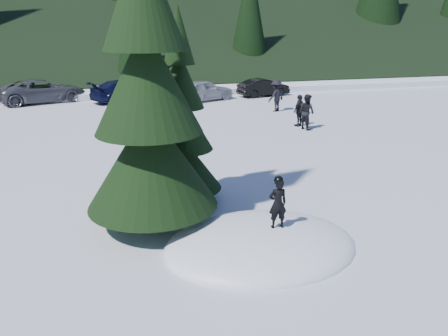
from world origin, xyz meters
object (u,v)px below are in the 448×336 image
object	(u,v)px
adult_0	(307,112)
car_2	(42,91)
adult_2	(276,96)
spruce_short	(181,130)
spruce_tall	(148,94)
car_4	(203,90)
car_5	(263,87)
child_skier	(278,204)
car_3	(127,91)
adult_1	(299,111)

from	to	relation	value
adult_0	car_2	world-z (taller)	adult_0
car_2	adult_2	bearing A→B (deg)	-137.49
spruce_short	spruce_tall	bearing A→B (deg)	-125.54
spruce_short	car_4	bearing A→B (deg)	75.00
adult_0	adult_2	xyz separation A→B (m)	(0.33, 4.71, 0.06)
spruce_short	adult_2	bearing A→B (deg)	57.33
car_5	child_skier	bearing A→B (deg)	148.15
child_skier	spruce_short	bearing A→B (deg)	-63.12
car_4	car_3	bearing A→B (deg)	52.33
spruce_tall	car_2	distance (m)	21.31
spruce_tall	adult_1	bearing A→B (deg)	48.57
car_3	car_4	bearing A→B (deg)	-127.18
adult_1	car_2	distance (m)	17.21
spruce_short	adult_2	xyz separation A→B (m)	(7.78, 12.13, -1.19)
spruce_short	child_skier	bearing A→B (deg)	-64.70
child_skier	car_5	xyz separation A→B (m)	(7.56, 21.04, -0.44)
child_skier	car_3	size ratio (longest dim) A/B	0.24
spruce_tall	car_2	bearing A→B (deg)	102.99
adult_1	adult_2	size ratio (longest dim) A/B	0.86
child_skier	car_4	size ratio (longest dim) A/B	0.28
spruce_tall	car_4	world-z (taller)	spruce_tall
adult_2	car_2	distance (m)	15.28
car_4	spruce_tall	bearing A→B (deg)	139.52
car_2	car_3	distance (m)	5.47
car_3	child_skier	bearing A→B (deg)	162.00
child_skier	car_3	bearing A→B (deg)	-83.25
spruce_tall	spruce_short	world-z (taller)	spruce_tall
adult_2	adult_0	bearing A→B (deg)	58.89
car_3	car_5	distance (m)	9.51
car_3	adult_2	bearing A→B (deg)	-149.50
spruce_short	car_3	world-z (taller)	spruce_short
adult_0	car_2	size ratio (longest dim) A/B	0.31
spruce_tall	spruce_short	distance (m)	2.11
child_skier	car_3	distance (m)	21.50
car_3	car_4	world-z (taller)	car_4
spruce_tall	car_4	size ratio (longest dim) A/B	2.07
car_3	car_5	world-z (taller)	car_3
adult_0	car_5	world-z (taller)	adult_0
car_2	car_4	world-z (taller)	car_2
car_2	car_4	distance (m)	10.54
car_4	car_2	bearing A→B (deg)	53.72
adult_2	child_skier	bearing A→B (deg)	40.83
adult_1	car_3	bearing A→B (deg)	-84.28
adult_0	car_3	distance (m)	13.29
adult_0	car_2	distance (m)	17.71
adult_2	car_5	world-z (taller)	adult_2
adult_0	adult_1	world-z (taller)	adult_0
spruce_tall	adult_2	bearing A→B (deg)	57.03
adult_0	car_4	size ratio (longest dim) A/B	0.41
adult_1	adult_2	bearing A→B (deg)	-127.59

